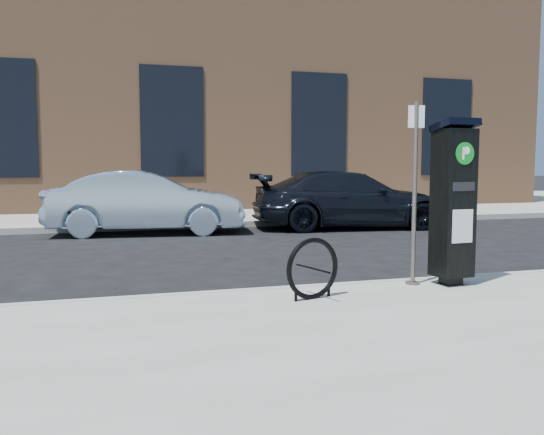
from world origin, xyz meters
name	(u,v)px	position (x,y,z in m)	size (l,w,h in m)	color
ground	(289,298)	(0.00, 0.00, 0.00)	(120.00, 120.00, 0.00)	black
sidewalk_far	(167,209)	(0.00, 14.00, 0.07)	(60.00, 12.00, 0.15)	gray
curb_near	(290,293)	(0.00, -0.02, 0.07)	(60.00, 0.12, 0.16)	#9E9B93
curb_far	(192,226)	(0.00, 8.02, 0.07)	(60.00, 0.12, 0.16)	#9E9B93
building	(157,101)	(0.00, 17.00, 4.15)	(28.00, 10.05, 8.25)	#986945
parking_kiosk	(453,200)	(2.00, -0.44, 1.21)	(0.51, 0.46, 2.07)	black
sign_pole	(415,195)	(1.54, -0.30, 1.28)	(0.20, 0.18, 2.27)	#55504B
bike_rack	(313,269)	(0.05, -0.69, 0.49)	(0.69, 0.25, 0.70)	black
car_silver	(146,202)	(-1.19, 7.25, 0.75)	(1.59, 4.55, 1.50)	#9EB8C9
car_dark	(350,200)	(3.97, 7.03, 0.74)	(2.06, 5.07, 1.47)	black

